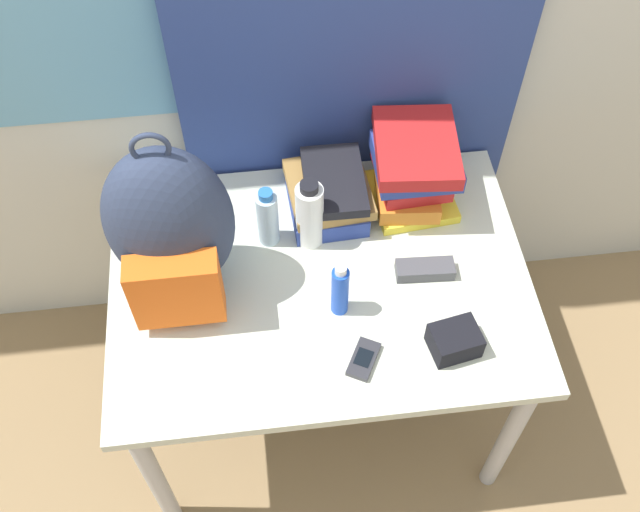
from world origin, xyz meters
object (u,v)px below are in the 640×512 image
object	(u,v)px
backpack	(170,229)
sports_bottle	(310,214)
sunscreen_bottle	(340,290)
cell_phone	(364,359)
book_stack_center	(413,169)
water_bottle	(268,218)
book_stack_left	(328,192)
camera_pouch	(455,341)
sunglasses_case	(425,270)

from	to	relation	value
backpack	sports_bottle	world-z (taller)	backpack
sunscreen_bottle	cell_phone	xyz separation A→B (m)	(0.04, -0.15, -0.08)
book_stack_center	water_bottle	xyz separation A→B (m)	(-0.40, -0.10, -0.02)
book_stack_left	cell_phone	xyz separation A→B (m)	(0.02, -0.49, -0.05)
book_stack_left	camera_pouch	world-z (taller)	book_stack_left
sunscreen_bottle	water_bottle	bearing A→B (deg)	123.16
water_bottle	sports_bottle	world-z (taller)	sports_bottle
backpack	cell_phone	bearing A→B (deg)	-33.43
sunglasses_case	camera_pouch	world-z (taller)	camera_pouch
backpack	book_stack_left	size ratio (longest dim) A/B	1.94
cell_phone	camera_pouch	distance (m)	0.22
book_stack_center	sunglasses_case	bearing A→B (deg)	-91.83
water_bottle	camera_pouch	bearing A→B (deg)	-42.70
sports_bottle	sunscreen_bottle	distance (m)	0.23
water_bottle	sunglasses_case	distance (m)	0.43
water_bottle	backpack	bearing A→B (deg)	-153.66
book_stack_left	sports_bottle	distance (m)	0.13
book_stack_center	water_bottle	size ratio (longest dim) A/B	1.50
book_stack_center	sports_bottle	world-z (taller)	sports_bottle
backpack	sunscreen_bottle	xyz separation A→B (m)	(0.39, -0.13, -0.14)
water_bottle	sports_bottle	size ratio (longest dim) A/B	0.86
backpack	camera_pouch	bearing A→B (deg)	-22.70
cell_phone	camera_pouch	world-z (taller)	camera_pouch
book_stack_left	sports_bottle	size ratio (longest dim) A/B	1.22
book_stack_left	sports_bottle	bearing A→B (deg)	-119.73
water_bottle	camera_pouch	size ratio (longest dim) A/B	1.48
book_stack_center	sunscreen_bottle	bearing A→B (deg)	-125.38
backpack	water_bottle	bearing A→B (deg)	26.34
backpack	sunglasses_case	world-z (taller)	backpack
cell_phone	sunglasses_case	size ratio (longest dim) A/B	0.77
book_stack_left	camera_pouch	distance (m)	0.54
backpack	book_stack_left	bearing A→B (deg)	27.54
sunscreen_bottle	cell_phone	world-z (taller)	sunscreen_bottle
water_bottle	cell_phone	distance (m)	0.45
sunscreen_bottle	camera_pouch	size ratio (longest dim) A/B	1.40
cell_phone	book_stack_center	bearing A→B (deg)	67.56
sports_bottle	sunglasses_case	distance (m)	0.33
backpack	sports_bottle	xyz separation A→B (m)	(0.34, 0.10, -0.12)
sunscreen_bottle	cell_phone	size ratio (longest dim) A/B	1.53
sports_bottle	sunscreen_bottle	world-z (taller)	sports_bottle
backpack	book_stack_center	world-z (taller)	backpack
book_stack_left	book_stack_center	bearing A→B (deg)	1.50
book_stack_left	sunscreen_bottle	size ratio (longest dim) A/B	1.49
backpack	sports_bottle	bearing A→B (deg)	16.54
book_stack_left	water_bottle	distance (m)	0.20
sunglasses_case	water_bottle	bearing A→B (deg)	157.59
book_stack_center	sunglasses_case	xyz separation A→B (m)	(-0.01, -0.26, -0.10)
book_stack_center	backpack	bearing A→B (deg)	-161.18
sports_bottle	cell_phone	size ratio (longest dim) A/B	1.88
sports_bottle	cell_phone	distance (m)	0.40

